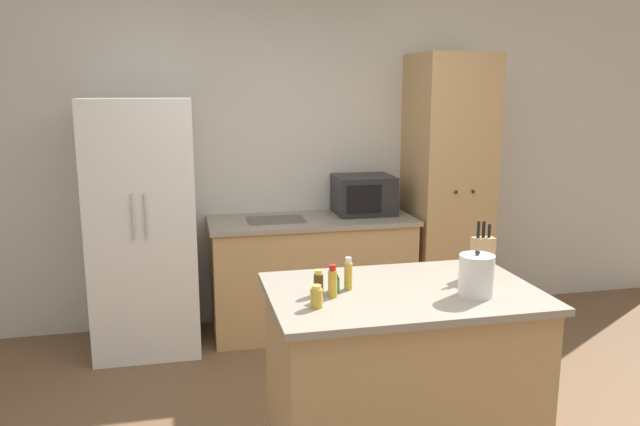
{
  "coord_description": "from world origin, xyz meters",
  "views": [
    {
      "loc": [
        -0.91,
        -2.56,
        1.88
      ],
      "look_at": [
        -0.02,
        1.4,
        1.05
      ],
      "focal_mm": 35.0,
      "sensor_mm": 36.0,
      "label": 1
    }
  ],
  "objects_px": {
    "refrigerator": "(144,226)",
    "spice_bottle_green_herb": "(333,282)",
    "microwave": "(364,195)",
    "spice_bottle_short_red": "(317,297)",
    "spice_bottle_pale_salt": "(348,275)",
    "spice_bottle_amber_oil": "(318,283)",
    "kettle": "(476,275)",
    "knife_block": "(483,256)",
    "pantry_cabinet": "(447,191)",
    "spice_bottle_tall_dark": "(334,284)"
  },
  "relations": [
    {
      "from": "spice_bottle_amber_oil",
      "to": "spice_bottle_green_herb",
      "type": "bearing_deg",
      "value": -39.18
    },
    {
      "from": "pantry_cabinet",
      "to": "spice_bottle_tall_dark",
      "type": "bearing_deg",
      "value": -127.34
    },
    {
      "from": "spice_bottle_pale_salt",
      "to": "kettle",
      "type": "height_order",
      "value": "kettle"
    },
    {
      "from": "spice_bottle_short_red",
      "to": "refrigerator",
      "type": "bearing_deg",
      "value": 113.4
    },
    {
      "from": "spice_bottle_tall_dark",
      "to": "spice_bottle_green_herb",
      "type": "height_order",
      "value": "spice_bottle_green_herb"
    },
    {
      "from": "pantry_cabinet",
      "to": "refrigerator",
      "type": "bearing_deg",
      "value": -178.81
    },
    {
      "from": "spice_bottle_short_red",
      "to": "spice_bottle_green_herb",
      "type": "relative_size",
      "value": 0.66
    },
    {
      "from": "refrigerator",
      "to": "pantry_cabinet",
      "type": "distance_m",
      "value": 2.34
    },
    {
      "from": "knife_block",
      "to": "spice_bottle_short_red",
      "type": "relative_size",
      "value": 2.83
    },
    {
      "from": "spice_bottle_pale_salt",
      "to": "pantry_cabinet",
      "type": "bearing_deg",
      "value": 53.96
    },
    {
      "from": "microwave",
      "to": "spice_bottle_green_herb",
      "type": "relative_size",
      "value": 2.88
    },
    {
      "from": "kettle",
      "to": "knife_block",
      "type": "bearing_deg",
      "value": 57.72
    },
    {
      "from": "spice_bottle_amber_oil",
      "to": "kettle",
      "type": "relative_size",
      "value": 0.55
    },
    {
      "from": "refrigerator",
      "to": "spice_bottle_short_red",
      "type": "distance_m",
      "value": 2.11
    },
    {
      "from": "microwave",
      "to": "knife_block",
      "type": "relative_size",
      "value": 1.54
    },
    {
      "from": "microwave",
      "to": "spice_bottle_green_herb",
      "type": "xyz_separation_m",
      "value": [
        -0.73,
        -1.96,
        -0.05
      ]
    },
    {
      "from": "refrigerator",
      "to": "knife_block",
      "type": "bearing_deg",
      "value": -43.32
    },
    {
      "from": "spice_bottle_short_red",
      "to": "spice_bottle_green_herb",
      "type": "xyz_separation_m",
      "value": [
        0.1,
        0.12,
        0.02
      ]
    },
    {
      "from": "microwave",
      "to": "spice_bottle_amber_oil",
      "type": "height_order",
      "value": "microwave"
    },
    {
      "from": "knife_block",
      "to": "kettle",
      "type": "bearing_deg",
      "value": -122.28
    },
    {
      "from": "spice_bottle_tall_dark",
      "to": "spice_bottle_pale_salt",
      "type": "relative_size",
      "value": 0.51
    },
    {
      "from": "microwave",
      "to": "spice_bottle_amber_oil",
      "type": "xyz_separation_m",
      "value": [
        -0.79,
        -1.91,
        -0.07
      ]
    },
    {
      "from": "knife_block",
      "to": "spice_bottle_green_herb",
      "type": "xyz_separation_m",
      "value": [
        -0.83,
        -0.15,
        -0.04
      ]
    },
    {
      "from": "spice_bottle_amber_oil",
      "to": "spice_bottle_green_herb",
      "type": "xyz_separation_m",
      "value": [
        0.06,
        -0.05,
        0.02
      ]
    },
    {
      "from": "microwave",
      "to": "spice_bottle_tall_dark",
      "type": "relative_size",
      "value": 5.55
    },
    {
      "from": "refrigerator",
      "to": "spice_bottle_pale_salt",
      "type": "height_order",
      "value": "refrigerator"
    },
    {
      "from": "microwave",
      "to": "refrigerator",
      "type": "bearing_deg",
      "value": -175.27
    },
    {
      "from": "refrigerator",
      "to": "spice_bottle_tall_dark",
      "type": "bearing_deg",
      "value": -61.01
    },
    {
      "from": "spice_bottle_green_herb",
      "to": "knife_block",
      "type": "bearing_deg",
      "value": 10.34
    },
    {
      "from": "spice_bottle_green_herb",
      "to": "spice_bottle_pale_salt",
      "type": "distance_m",
      "value": 0.14
    },
    {
      "from": "spice_bottle_short_red",
      "to": "spice_bottle_green_herb",
      "type": "height_order",
      "value": "spice_bottle_green_herb"
    },
    {
      "from": "pantry_cabinet",
      "to": "spice_bottle_green_herb",
      "type": "bearing_deg",
      "value": -126.69
    },
    {
      "from": "spice_bottle_short_red",
      "to": "pantry_cabinet",
      "type": "bearing_deg",
      "value": 53.05
    },
    {
      "from": "knife_block",
      "to": "kettle",
      "type": "relative_size",
      "value": 1.32
    },
    {
      "from": "refrigerator",
      "to": "spice_bottle_short_red",
      "type": "relative_size",
      "value": 17.47
    },
    {
      "from": "knife_block",
      "to": "spice_bottle_amber_oil",
      "type": "relative_size",
      "value": 2.39
    },
    {
      "from": "spice_bottle_tall_dark",
      "to": "spice_bottle_amber_oil",
      "type": "bearing_deg",
      "value": -159.72
    },
    {
      "from": "spice_bottle_tall_dark",
      "to": "spice_bottle_pale_salt",
      "type": "height_order",
      "value": "spice_bottle_pale_salt"
    },
    {
      "from": "pantry_cabinet",
      "to": "spice_bottle_short_red",
      "type": "xyz_separation_m",
      "value": [
        -1.5,
        -1.99,
        -0.1
      ]
    },
    {
      "from": "pantry_cabinet",
      "to": "spice_bottle_short_red",
      "type": "bearing_deg",
      "value": -126.95
    },
    {
      "from": "refrigerator",
      "to": "pantry_cabinet",
      "type": "height_order",
      "value": "pantry_cabinet"
    },
    {
      "from": "refrigerator",
      "to": "spice_bottle_green_herb",
      "type": "relative_size",
      "value": 11.52
    },
    {
      "from": "spice_bottle_green_herb",
      "to": "kettle",
      "type": "height_order",
      "value": "kettle"
    },
    {
      "from": "refrigerator",
      "to": "spice_bottle_amber_oil",
      "type": "height_order",
      "value": "refrigerator"
    },
    {
      "from": "microwave",
      "to": "spice_bottle_short_red",
      "type": "distance_m",
      "value": 2.24
    },
    {
      "from": "microwave",
      "to": "spice_bottle_short_red",
      "type": "height_order",
      "value": "microwave"
    },
    {
      "from": "refrigerator",
      "to": "spice_bottle_pale_salt",
      "type": "bearing_deg",
      "value": -58.95
    },
    {
      "from": "spice_bottle_amber_oil",
      "to": "spice_bottle_tall_dark",
      "type": "bearing_deg",
      "value": 20.28
    },
    {
      "from": "spice_bottle_tall_dark",
      "to": "kettle",
      "type": "height_order",
      "value": "kettle"
    },
    {
      "from": "spice_bottle_tall_dark",
      "to": "spice_bottle_short_red",
      "type": "bearing_deg",
      "value": -123.18
    }
  ]
}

